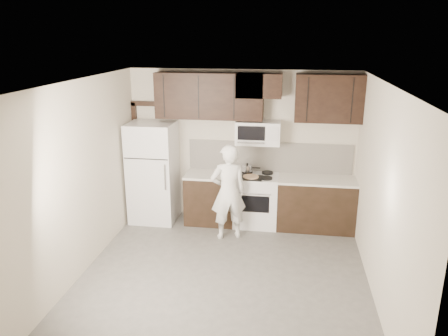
% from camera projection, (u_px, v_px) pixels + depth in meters
% --- Properties ---
extents(floor, '(4.50, 4.50, 0.00)m').
position_uv_depth(floor, '(222.00, 280.00, 6.07)').
color(floor, '#54514F').
rests_on(floor, ground).
extents(back_wall, '(4.00, 0.00, 4.00)m').
position_uv_depth(back_wall, '(242.00, 146.00, 7.80)').
color(back_wall, beige).
rests_on(back_wall, ground).
extents(ceiling, '(4.50, 4.50, 0.00)m').
position_uv_depth(ceiling, '(222.00, 83.00, 5.28)').
color(ceiling, white).
rests_on(ceiling, back_wall).
extents(counter_run, '(2.95, 0.64, 0.91)m').
position_uv_depth(counter_run, '(273.00, 201.00, 7.68)').
color(counter_run, black).
rests_on(counter_run, floor).
extents(stove, '(0.76, 0.66, 0.94)m').
position_uv_depth(stove, '(256.00, 200.00, 7.72)').
color(stove, silver).
rests_on(stove, floor).
extents(backsplash, '(2.90, 0.02, 0.54)m').
position_uv_depth(backsplash, '(269.00, 157.00, 7.77)').
color(backsplash, silver).
rests_on(backsplash, counter_run).
extents(upper_cabinets, '(3.48, 0.35, 0.78)m').
position_uv_depth(upper_cabinets, '(254.00, 95.00, 7.33)').
color(upper_cabinets, black).
rests_on(upper_cabinets, back_wall).
extents(microwave, '(0.76, 0.42, 0.40)m').
position_uv_depth(microwave, '(258.00, 133.00, 7.48)').
color(microwave, silver).
rests_on(microwave, upper_cabinets).
extents(refrigerator, '(0.80, 0.76, 1.80)m').
position_uv_depth(refrigerator, '(153.00, 172.00, 7.81)').
color(refrigerator, silver).
rests_on(refrigerator, floor).
extents(door_trim, '(0.50, 0.08, 2.12)m').
position_uv_depth(door_trim, '(138.00, 148.00, 8.07)').
color(door_trim, black).
rests_on(door_trim, floor).
extents(saucepan, '(0.33, 0.19, 0.18)m').
position_uv_depth(saucepan, '(247.00, 169.00, 7.74)').
color(saucepan, silver).
rests_on(saucepan, stove).
extents(baking_tray, '(0.41, 0.32, 0.02)m').
position_uv_depth(baking_tray, '(251.00, 178.00, 7.45)').
color(baking_tray, black).
rests_on(baking_tray, counter_run).
extents(pizza, '(0.28, 0.28, 0.02)m').
position_uv_depth(pizza, '(251.00, 177.00, 7.45)').
color(pizza, beige).
rests_on(pizza, baking_tray).
extents(person, '(0.68, 0.56, 1.61)m').
position_uv_depth(person, '(228.00, 192.00, 7.11)').
color(person, silver).
rests_on(person, floor).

